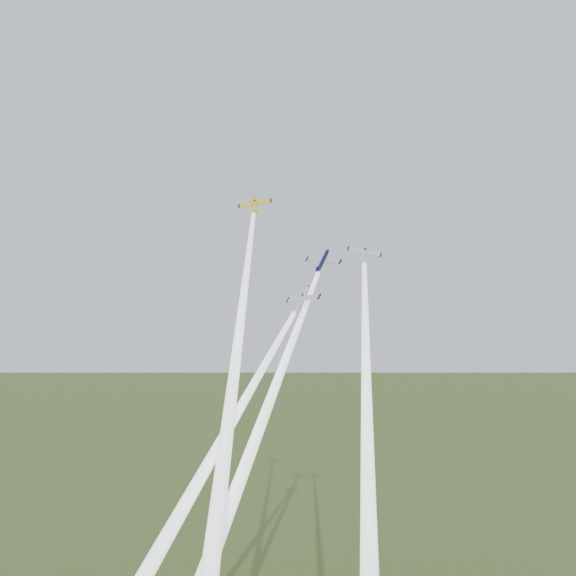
# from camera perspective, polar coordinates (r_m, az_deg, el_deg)

# --- Properties ---
(plane_yellow) EXTENTS (9.03, 7.03, 7.21)m
(plane_yellow) POSITION_cam_1_polar(r_m,az_deg,el_deg) (153.23, -2.64, 6.64)
(plane_yellow) COLOR yellow
(smoke_trail_yellow) EXTENTS (15.79, 52.40, 59.55)m
(smoke_trail_yellow) POSITION_cam_1_polar(r_m,az_deg,el_deg) (124.39, -4.17, -5.87)
(smoke_trail_yellow) COLOR white
(plane_navy) EXTENTS (8.88, 6.85, 7.27)m
(plane_navy) POSITION_cam_1_polar(r_m,az_deg,el_deg) (144.84, 2.74, 2.11)
(plane_navy) COLOR #0C1137
(smoke_trail_navy) EXTENTS (9.31, 47.06, 52.54)m
(smoke_trail_navy) POSITION_cam_1_polar(r_m,az_deg,el_deg) (123.67, -1.92, -10.14)
(smoke_trail_navy) COLOR white
(plane_silver_right) EXTENTS (7.00, 7.04, 7.22)m
(plane_silver_right) POSITION_cam_1_polar(r_m,az_deg,el_deg) (145.85, 6.04, 2.78)
(plane_silver_right) COLOR silver
(smoke_trail_silver_right) EXTENTS (12.63, 43.39, 48.93)m
(smoke_trail_silver_right) POSITION_cam_1_polar(r_m,az_deg,el_deg) (123.21, 6.23, -8.49)
(smoke_trail_silver_right) COLOR white
(plane_silver_low) EXTENTS (9.33, 8.87, 7.33)m
(plane_silver_low) POSITION_cam_1_polar(r_m,az_deg,el_deg) (134.31, 1.09, -0.94)
(plane_silver_low) COLOR silver
(smoke_trail_silver_low) EXTENTS (17.77, 38.53, 45.06)m
(smoke_trail_silver_low) POSITION_cam_1_polar(r_m,az_deg,el_deg) (120.65, -5.51, -12.32)
(smoke_trail_silver_low) COLOR white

